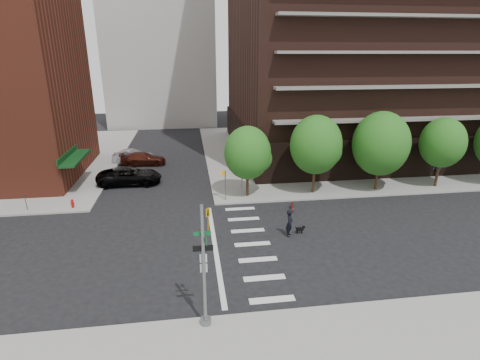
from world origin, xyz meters
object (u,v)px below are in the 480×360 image
Objects in this scene: pedestrian_far at (437,168)px; traffic_signal at (205,276)px; parked_car_maroon at (143,159)px; scooter at (292,205)px; fire_hydrant at (72,203)px; parked_car_silver at (133,156)px; parked_car_black at (130,176)px; dog_walker at (289,223)px.

traffic_signal is at bearing -57.20° from pedestrian_far.
pedestrian_far reaches higher than parked_car_maroon.
scooter is at bearing 58.91° from traffic_signal.
traffic_signal reaches higher than parked_car_maroon.
parked_car_silver is at bearing 77.07° from fire_hydrant.
fire_hydrant is at bearing -176.64° from scooter.
traffic_signal reaches higher than parked_car_black.
fire_hydrant reaches higher than scooter.
parked_car_maroon reaches higher than scooter.
parked_car_silver is at bearing 144.00° from scooter.
traffic_signal is at bearing -56.74° from fire_hydrant.
traffic_signal is 3.91× the size of scooter.
parked_car_maroon is (0.61, 6.57, -0.11)m from parked_car_black.
parked_car_silver is 21.70m from scooter.
dog_walker is at bearing -146.75° from parked_car_silver.
parked_car_black is (-6.26, 20.97, -1.86)m from traffic_signal.
fire_hydrant is 17.87m from scooter.
pedestrian_far reaches higher than parked_car_silver.
pedestrian_far is (16.59, 5.81, 0.65)m from scooter.
dog_walker is (6.20, 8.33, -1.74)m from traffic_signal.
traffic_signal is at bearing -109.35° from scooter.
parked_car_black is 17.75m from dog_walker.
traffic_signal is at bearing -165.95° from parked_car_silver.
pedestrian_far is at bearing -36.31° from dog_walker.
traffic_signal is 18.42m from fire_hydrant.
pedestrian_far reaches higher than fire_hydrant.
scooter is 0.85× the size of pedestrian_far.
scooter is 0.80× the size of dog_walker.
parked_car_maroon is 2.77× the size of pedestrian_far.
parked_car_black reaches higher than scooter.
traffic_signal is 21.96m from parked_car_black.
scooter is 17.59m from pedestrian_far.
scooter is (13.91, -8.28, -0.43)m from parked_car_black.
traffic_signal reaches higher than scooter.
parked_car_black is at bearing 68.90° from dog_walker.
scooter is at bearing -8.38° from fire_hydrant.
parked_car_maroon is (4.38, 12.24, 0.17)m from fire_hydrant.
fire_hydrant is 13.81m from parked_car_silver.
pedestrian_far is (29.89, -9.04, 0.33)m from parked_car_maroon.
traffic_signal is at bearing -165.67° from parked_car_maroon.
parked_car_maroon is 1.77m from parked_car_silver.
pedestrian_far is at bearing 37.34° from traffic_signal.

